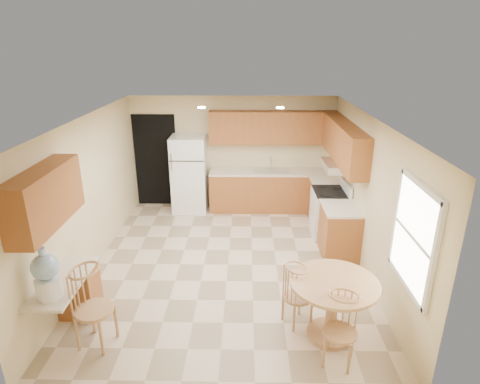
{
  "coord_description": "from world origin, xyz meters",
  "views": [
    {
      "loc": [
        0.3,
        -5.98,
        3.59
      ],
      "look_at": [
        0.2,
        0.3,
        1.22
      ],
      "focal_mm": 30.0,
      "sensor_mm": 36.0,
      "label": 1
    }
  ],
  "objects_px": {
    "dining_table": "(333,301)",
    "water_crock": "(46,275)",
    "refrigerator": "(189,174)",
    "stove": "(329,213)",
    "chair_table_b": "(343,329)",
    "chair_table_a": "(299,293)",
    "chair_desk": "(90,306)"
  },
  "relations": [
    {
      "from": "dining_table",
      "to": "water_crock",
      "type": "relative_size",
      "value": 1.72
    },
    {
      "from": "refrigerator",
      "to": "dining_table",
      "type": "height_order",
      "value": "refrigerator"
    },
    {
      "from": "refrigerator",
      "to": "stove",
      "type": "relative_size",
      "value": 1.55
    },
    {
      "from": "chair_table_b",
      "to": "dining_table",
      "type": "bearing_deg",
      "value": -69.74
    },
    {
      "from": "water_crock",
      "to": "chair_table_a",
      "type": "bearing_deg",
      "value": 8.76
    },
    {
      "from": "refrigerator",
      "to": "dining_table",
      "type": "distance_m",
      "value": 4.77
    },
    {
      "from": "refrigerator",
      "to": "chair_desk",
      "type": "xyz_separation_m",
      "value": [
        -0.6,
        -4.43,
        -0.2
      ]
    },
    {
      "from": "refrigerator",
      "to": "water_crock",
      "type": "height_order",
      "value": "refrigerator"
    },
    {
      "from": "chair_table_b",
      "to": "water_crock",
      "type": "xyz_separation_m",
      "value": [
        -3.4,
        0.25,
        0.51
      ]
    },
    {
      "from": "dining_table",
      "to": "chair_table_a",
      "type": "distance_m",
      "value": 0.44
    },
    {
      "from": "stove",
      "to": "chair_table_a",
      "type": "xyz_separation_m",
      "value": [
        -0.93,
        -2.75,
        0.06
      ]
    },
    {
      "from": "refrigerator",
      "to": "water_crock",
      "type": "relative_size",
      "value": 2.63
    },
    {
      "from": "chair_desk",
      "to": "water_crock",
      "type": "xyz_separation_m",
      "value": [
        -0.45,
        -0.0,
        0.42
      ]
    },
    {
      "from": "stove",
      "to": "water_crock",
      "type": "xyz_separation_m",
      "value": [
        -3.92,
        -3.21,
        0.59
      ]
    },
    {
      "from": "dining_table",
      "to": "water_crock",
      "type": "height_order",
      "value": "water_crock"
    },
    {
      "from": "water_crock",
      "to": "chair_table_b",
      "type": "bearing_deg",
      "value": -4.24
    },
    {
      "from": "stove",
      "to": "chair_table_b",
      "type": "bearing_deg",
      "value": -98.61
    },
    {
      "from": "stove",
      "to": "chair_desk",
      "type": "relative_size",
      "value": 1.03
    },
    {
      "from": "refrigerator",
      "to": "stove",
      "type": "xyz_separation_m",
      "value": [
        2.88,
        -1.22,
        -0.38
      ]
    },
    {
      "from": "dining_table",
      "to": "refrigerator",
      "type": "bearing_deg",
      "value": 119.58
    },
    {
      "from": "chair_table_b",
      "to": "chair_desk",
      "type": "bearing_deg",
      "value": 15.37
    },
    {
      "from": "dining_table",
      "to": "water_crock",
      "type": "xyz_separation_m",
      "value": [
        -3.4,
        -0.29,
        0.53
      ]
    },
    {
      "from": "stove",
      "to": "chair_table_b",
      "type": "height_order",
      "value": "stove"
    },
    {
      "from": "stove",
      "to": "chair_table_a",
      "type": "relative_size",
      "value": 1.26
    },
    {
      "from": "chair_table_a",
      "to": "chair_table_b",
      "type": "bearing_deg",
      "value": 2.42
    },
    {
      "from": "stove",
      "to": "chair_table_b",
      "type": "relative_size",
      "value": 1.21
    },
    {
      "from": "chair_table_a",
      "to": "chair_desk",
      "type": "relative_size",
      "value": 0.82
    },
    {
      "from": "dining_table",
      "to": "chair_table_b",
      "type": "xyz_separation_m",
      "value": [
        0.0,
        -0.55,
        0.02
      ]
    },
    {
      "from": "chair_desk",
      "to": "chair_table_b",
      "type": "bearing_deg",
      "value": 98.44
    },
    {
      "from": "water_crock",
      "to": "stove",
      "type": "bearing_deg",
      "value": 39.32
    },
    {
      "from": "chair_table_a",
      "to": "chair_table_b",
      "type": "xyz_separation_m",
      "value": [
        0.4,
        -0.71,
        0.02
      ]
    },
    {
      "from": "stove",
      "to": "chair_desk",
      "type": "xyz_separation_m",
      "value": [
        -3.47,
        -3.21,
        0.18
      ]
    }
  ]
}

